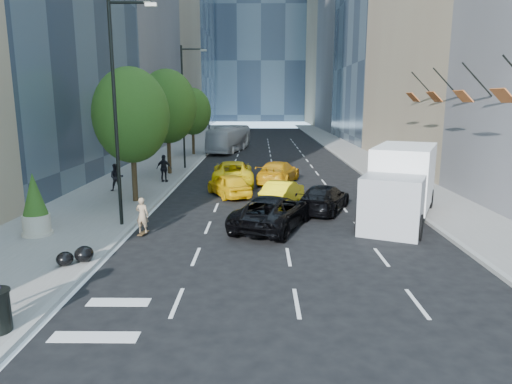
{
  "coord_description": "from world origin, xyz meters",
  "views": [
    {
      "loc": [
        -0.06,
        -16.38,
        5.81
      ],
      "look_at": [
        -0.27,
        4.43,
        1.6
      ],
      "focal_mm": 32.0,
      "sensor_mm": 36.0,
      "label": 1
    }
  ],
  "objects_px": {
    "box_truck": "(401,183)",
    "planter_shrub": "(35,206)",
    "skateboarder": "(142,218)",
    "city_bus": "(229,139)",
    "black_sedan_lincoln": "(273,212)",
    "black_sedan_mercedes": "(324,198)"
  },
  "relations": [
    {
      "from": "black_sedan_mercedes",
      "to": "city_bus",
      "type": "height_order",
      "value": "city_bus"
    },
    {
      "from": "skateboarder",
      "to": "box_truck",
      "type": "relative_size",
      "value": 0.2
    },
    {
      "from": "planter_shrub",
      "to": "black_sedan_mercedes",
      "type": "bearing_deg",
      "value": 20.95
    },
    {
      "from": "box_truck",
      "to": "planter_shrub",
      "type": "relative_size",
      "value": 2.93
    },
    {
      "from": "black_sedan_mercedes",
      "to": "city_bus",
      "type": "bearing_deg",
      "value": -54.73
    },
    {
      "from": "skateboarder",
      "to": "planter_shrub",
      "type": "relative_size",
      "value": 0.59
    },
    {
      "from": "planter_shrub",
      "to": "skateboarder",
      "type": "bearing_deg",
      "value": 6.33
    },
    {
      "from": "skateboarder",
      "to": "planter_shrub",
      "type": "xyz_separation_m",
      "value": [
        -4.4,
        -0.49,
        0.64
      ]
    },
    {
      "from": "city_bus",
      "to": "box_truck",
      "type": "distance_m",
      "value": 32.02
    },
    {
      "from": "skateboarder",
      "to": "city_bus",
      "type": "bearing_deg",
      "value": -82.89
    },
    {
      "from": "black_sedan_lincoln",
      "to": "city_bus",
      "type": "relative_size",
      "value": 0.53
    },
    {
      "from": "black_sedan_lincoln",
      "to": "box_truck",
      "type": "bearing_deg",
      "value": -144.34
    },
    {
      "from": "black_sedan_lincoln",
      "to": "skateboarder",
      "type": "bearing_deg",
      "value": 32.67
    },
    {
      "from": "planter_shrub",
      "to": "city_bus",
      "type": "bearing_deg",
      "value": 79.93
    },
    {
      "from": "black_sedan_mercedes",
      "to": "city_bus",
      "type": "distance_m",
      "value": 29.51
    },
    {
      "from": "city_bus",
      "to": "planter_shrub",
      "type": "distance_m",
      "value": 34.14
    },
    {
      "from": "black_sedan_mercedes",
      "to": "skateboarder",
      "type": "bearing_deg",
      "value": 49.35
    },
    {
      "from": "city_bus",
      "to": "box_truck",
      "type": "height_order",
      "value": "box_truck"
    },
    {
      "from": "skateboarder",
      "to": "city_bus",
      "type": "height_order",
      "value": "city_bus"
    },
    {
      "from": "skateboarder",
      "to": "city_bus",
      "type": "distance_m",
      "value": 33.17
    },
    {
      "from": "black_sedan_mercedes",
      "to": "planter_shrub",
      "type": "height_order",
      "value": "planter_shrub"
    },
    {
      "from": "box_truck",
      "to": "planter_shrub",
      "type": "bearing_deg",
      "value": -144.33
    }
  ]
}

